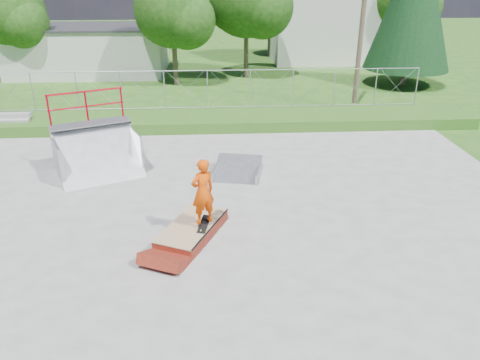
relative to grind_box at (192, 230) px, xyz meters
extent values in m
plane|color=#275919|center=(0.42, 0.35, -0.17)|extent=(120.00, 120.00, 0.00)
cube|color=gray|center=(0.42, 0.35, -0.15)|extent=(20.00, 16.00, 0.04)
cube|color=#275919|center=(0.42, 9.85, 0.08)|extent=(24.00, 3.00, 0.50)
cube|color=maroon|center=(0.00, 0.00, -0.01)|extent=(1.95, 2.54, 0.32)
cube|color=tan|center=(0.00, 0.00, 0.16)|extent=(1.97, 2.56, 0.02)
cube|color=black|center=(0.32, -0.09, 0.22)|extent=(0.39, 0.82, 0.13)
imported|color=#EE4A06|center=(0.32, -0.09, 1.10)|extent=(0.77, 0.68, 1.77)
cube|color=beige|center=(-7.58, 22.35, 1.33)|extent=(10.00, 6.00, 3.00)
cube|color=beige|center=(9.42, 26.35, 2.33)|extent=(8.00, 6.00, 5.00)
cylinder|color=brown|center=(7.92, 12.35, 3.83)|extent=(0.24, 0.24, 8.00)
cylinder|color=brown|center=(-1.58, 18.35, 1.05)|extent=(0.30, 0.30, 2.45)
sphere|color=#153A10|center=(-1.58, 18.35, 4.24)|extent=(4.48, 4.48, 4.48)
sphere|color=#153A10|center=(-0.74, 17.79, 3.68)|extent=(3.36, 3.36, 3.36)
cylinder|color=brown|center=(2.92, 20.35, 1.23)|extent=(0.30, 0.30, 2.80)
sphere|color=#153A10|center=(3.88, 19.71, 4.23)|extent=(3.84, 3.84, 3.84)
cylinder|color=brown|center=(-11.58, 20.35, 0.97)|extent=(0.30, 0.30, 2.27)
sphere|color=#153A10|center=(-11.58, 20.35, 3.92)|extent=(4.16, 4.16, 4.16)
sphere|color=#153A10|center=(-10.80, 19.83, 3.40)|extent=(3.12, 3.12, 3.12)
cylinder|color=brown|center=(14.42, 24.35, 1.14)|extent=(0.30, 0.30, 2.62)
sphere|color=#153A10|center=(15.32, 23.75, 3.95)|extent=(3.60, 3.60, 3.60)
cylinder|color=brown|center=(5.42, 28.35, 0.88)|extent=(0.30, 0.30, 2.10)
sphere|color=#153A10|center=(5.42, 28.35, 3.61)|extent=(3.84, 3.84, 3.84)
sphere|color=#153A10|center=(6.14, 27.87, 3.13)|extent=(2.88, 2.88, 2.88)
cylinder|color=brown|center=(12.42, 17.35, 0.43)|extent=(0.28, 0.28, 1.20)
camera|label=1|loc=(0.61, -10.84, 6.31)|focal=35.00mm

